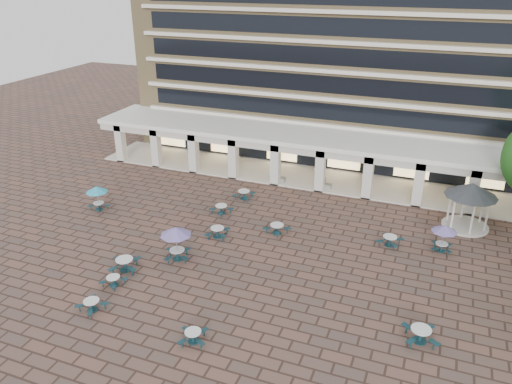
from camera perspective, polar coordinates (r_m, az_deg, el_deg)
ground at (r=35.64m, az=-1.17°, el=-6.95°), size 120.00×120.00×0.00m
apartment_building at (r=55.16m, az=9.30°, el=17.91°), size 40.00×15.50×25.20m
retail_arcade at (r=47.11m, az=5.66°, el=5.01°), size 42.00×6.60×4.40m
picnic_table_0 at (r=33.33m, az=-15.98°, el=-9.67°), size 1.59×1.59×0.65m
picnic_table_1 at (r=31.53m, az=-18.25°, el=-12.11°), size 1.81×1.81×0.70m
picnic_table_2 at (r=28.12m, az=-7.20°, el=-15.96°), size 1.81×1.81×0.69m
picnic_table_3 at (r=29.26m, az=18.29°, el=-15.13°), size 2.16×2.16×0.83m
picnic_table_4 at (r=42.92m, az=-17.75°, el=0.20°), size 1.82×1.82×2.11m
picnic_table_5 at (r=34.60m, az=-14.78°, el=-7.90°), size 2.33×2.33×0.86m
picnic_table_6 at (r=34.23m, az=-9.17°, el=-4.58°), size 2.17×2.17×2.50m
picnic_table_8 at (r=40.97m, az=-3.99°, el=-1.89°), size 1.97×1.97×0.72m
picnic_table_9 at (r=37.51m, az=-4.44°, el=-4.50°), size 1.91×1.91×0.76m
picnic_table_10 at (r=37.56m, az=15.04°, el=-5.31°), size 1.93×1.93×0.75m
picnic_table_11 at (r=37.33m, az=20.73°, el=-4.03°), size 1.80×1.80×2.07m
picnic_table_12 at (r=43.43m, az=-1.39°, el=-0.22°), size 1.78×1.78×0.76m
picnic_table_13 at (r=37.86m, az=2.41°, el=-4.15°), size 2.09×2.09×0.76m
gazebo at (r=41.11m, az=23.35°, el=-0.30°), size 3.92×3.92×3.65m
planter_left at (r=46.89m, az=2.43°, el=1.68°), size 1.50×0.60×1.19m
planter_right at (r=45.75m, az=7.71°, el=0.99°), size 1.50×0.70×1.30m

